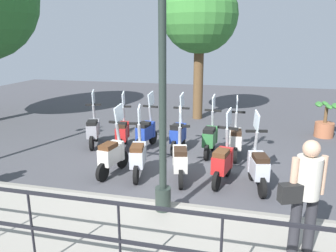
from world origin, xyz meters
name	(u,v)px	position (x,y,z in m)	size (l,w,h in m)	color
ground_plane	(186,166)	(0.00, 0.00, 0.00)	(28.00, 28.00, 0.00)	#424247
promenade_walkway	(148,238)	(-3.15, 0.00, 0.07)	(2.20, 20.00, 0.15)	gray
fence_railing	(119,228)	(-4.20, 0.00, 0.89)	(0.04, 16.03, 1.07)	black
lamp_post_near	(163,86)	(-2.40, -0.04, 2.25)	(0.26, 0.90, 4.69)	#232D28
pedestrian_with_bag	(305,189)	(-3.07, -2.12, 1.08)	(0.48, 0.60, 1.59)	#28282D
tree_distant	(200,16)	(4.81, 0.46, 3.70)	(2.69, 2.69, 5.09)	brown
potted_palm	(325,123)	(3.34, -3.70, 0.45)	(1.06, 0.66, 1.05)	#9E5B3D
scooter_near_0	(258,166)	(-0.86, -1.61, 0.48)	(1.22, 0.50, 1.54)	black
scooter_near_1	(223,161)	(-0.76, -0.91, 0.48)	(1.22, 0.49, 1.54)	black
scooter_near_2	(180,159)	(-0.86, -0.02, 0.48)	(1.21, 0.51, 1.54)	black
scooter_near_3	(138,155)	(-0.85, 0.92, 0.48)	(1.22, 0.48, 1.54)	black
scooter_near_4	(112,154)	(-0.89, 1.51, 0.48)	(1.23, 0.47, 1.54)	black
scooter_far_0	(235,139)	(0.84, -1.10, 0.48)	(1.23, 0.44, 1.54)	black
scooter_far_1	(210,137)	(0.89, -0.46, 0.48)	(1.23, 0.44, 1.54)	black
scooter_far_2	(178,134)	(1.00, 0.41, 0.48)	(1.23, 0.44, 1.54)	black
scooter_far_3	(146,131)	(1.00, 1.31, 0.48)	(1.23, 0.47, 1.54)	black
scooter_far_4	(123,132)	(0.82, 1.93, 0.48)	(1.22, 0.49, 1.54)	black
scooter_far_5	(93,129)	(0.87, 2.83, 0.48)	(1.20, 0.55, 1.54)	black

